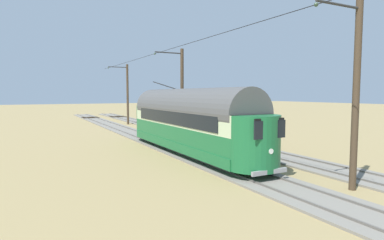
{
  "coord_description": "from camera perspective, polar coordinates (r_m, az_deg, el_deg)",
  "views": [
    {
      "loc": [
        11.75,
        23.1,
        3.96
      ],
      "look_at": [
        1.37,
        3.22,
        2.13
      ],
      "focal_mm": 30.17,
      "sensor_mm": 36.0,
      "label": 1
    }
  ],
  "objects": [
    {
      "name": "ground_plane",
      "position": [
        26.22,
        -0.61,
        -4.03
      ],
      "size": [
        220.0,
        220.0,
        0.0
      ],
      "primitive_type": "plane",
      "color": "#937F51"
    },
    {
      "name": "track_streetcar_siding",
      "position": [
        27.57,
        3.29,
        -3.49
      ],
      "size": [
        2.8,
        80.0,
        0.18
      ],
      "color": "slate",
      "rests_on": "ground"
    },
    {
      "name": "track_adjacent_siding",
      "position": [
        25.57,
        -5.45,
        -4.15
      ],
      "size": [
        2.8,
        80.0,
        0.18
      ],
      "color": "slate",
      "rests_on": "ground"
    },
    {
      "name": "vintage_streetcar",
      "position": [
        21.04,
        -0.65,
        0.0
      ],
      "size": [
        2.65,
        15.99,
        4.8
      ],
      "color": "#196033",
      "rests_on": "ground"
    },
    {
      "name": "flatcar_adjacent",
      "position": [
        28.0,
        2.64,
        -1.7
      ],
      "size": [
        2.8,
        11.07,
        1.6
      ],
      "color": "brown",
      "rests_on": "ground"
    },
    {
      "name": "catenary_pole_foreground",
      "position": [
        42.45,
        -11.4,
        4.65
      ],
      "size": [
        2.64,
        0.28,
        7.72
      ],
      "color": "#423323",
      "rests_on": "ground"
    },
    {
      "name": "catenary_pole_mid_near",
      "position": [
        27.33,
        -1.88,
        4.77
      ],
      "size": [
        2.64,
        0.28,
        7.72
      ],
      "color": "#423323",
      "rests_on": "ground"
    },
    {
      "name": "catenary_pole_mid_far",
      "position": [
        14.58,
        26.87,
        4.36
      ],
      "size": [
        2.64,
        0.28,
        7.72
      ],
      "color": "#423323",
      "rests_on": "ground"
    },
    {
      "name": "overhead_wire_run",
      "position": [
        27.22,
        -6.99,
        11.42
      ],
      "size": [
        2.43,
        36.27,
        0.18
      ],
      "color": "black",
      "rests_on": "ground"
    },
    {
      "name": "switch_stand",
      "position": [
        33.16,
        0.13,
        -0.98
      ],
      "size": [
        0.5,
        0.3,
        1.24
      ],
      "color": "black",
      "rests_on": "ground"
    },
    {
      "name": "track_end_bumper",
      "position": [
        37.35,
        -5.41,
        -0.83
      ],
      "size": [
        1.8,
        0.6,
        0.8
      ],
      "primitive_type": "cube",
      "color": "#B2A519",
      "rests_on": "ground"
    }
  ]
}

